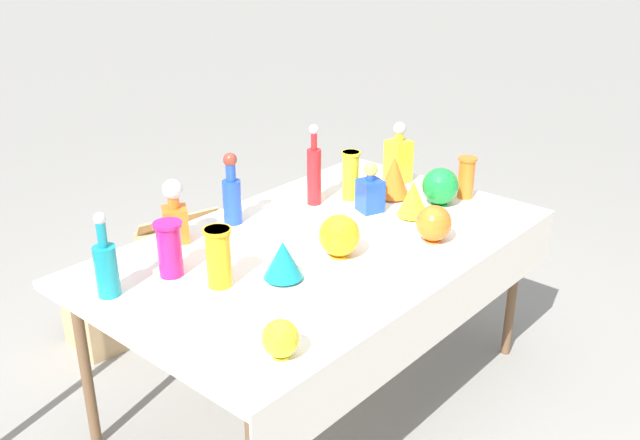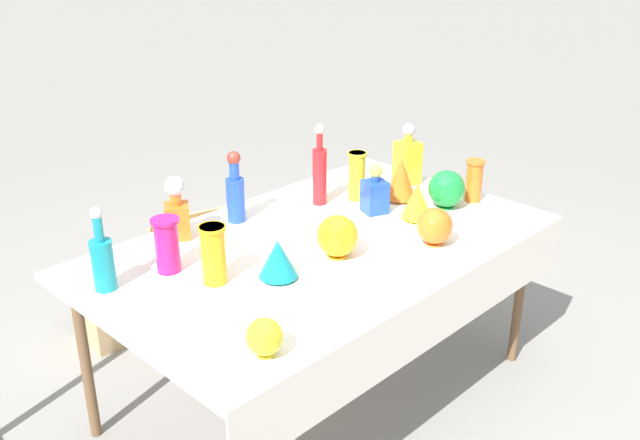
# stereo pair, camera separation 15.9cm
# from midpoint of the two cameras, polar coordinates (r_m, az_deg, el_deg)

# --- Properties ---
(ground_plane) EXTENTS (40.00, 40.00, 0.00)m
(ground_plane) POSITION_cam_midpoint_polar(r_m,az_deg,el_deg) (3.33, 1.41, -13.72)
(ground_plane) COLOR gray
(display_table) EXTENTS (1.90, 1.16, 0.76)m
(display_table) POSITION_cam_midpoint_polar(r_m,az_deg,el_deg) (2.94, 1.95, -2.84)
(display_table) COLOR white
(display_table) RESTS_ON ground
(tall_bottle_0) EXTENTS (0.08, 0.08, 0.32)m
(tall_bottle_0) POSITION_cam_midpoint_polar(r_m,az_deg,el_deg) (3.10, -5.33, 2.22)
(tall_bottle_0) COLOR blue
(tall_bottle_0) RESTS_ON display_table
(tall_bottle_1) EXTENTS (0.07, 0.07, 0.38)m
(tall_bottle_1) POSITION_cam_midpoint_polar(r_m,az_deg,el_deg) (3.27, 1.37, 3.87)
(tall_bottle_1) COLOR red
(tall_bottle_1) RESTS_ON display_table
(tall_bottle_2) EXTENTS (0.08, 0.08, 0.32)m
(tall_bottle_2) POSITION_cam_midpoint_polar(r_m,az_deg,el_deg) (2.62, -15.36, -3.09)
(tall_bottle_2) COLOR teal
(tall_bottle_2) RESTS_ON display_table
(square_decanter_0) EXTENTS (0.13, 0.13, 0.23)m
(square_decanter_0) POSITION_cam_midpoint_polar(r_m,az_deg,el_deg) (3.21, 5.83, 2.18)
(square_decanter_0) COLOR blue
(square_decanter_0) RESTS_ON display_table
(square_decanter_1) EXTENTS (0.14, 0.14, 0.27)m
(square_decanter_1) POSITION_cam_midpoint_polar(r_m,az_deg,el_deg) (2.97, -9.91, 0.75)
(square_decanter_1) COLOR orange
(square_decanter_1) RESTS_ON display_table
(square_decanter_2) EXTENTS (0.13, 0.13, 0.31)m
(square_decanter_2) POSITION_cam_midpoint_polar(r_m,az_deg,el_deg) (3.57, 8.29, 4.83)
(square_decanter_2) COLOR yellow
(square_decanter_2) RESTS_ON display_table
(slender_vase_0) EXTENTS (0.09, 0.09, 0.23)m
(slender_vase_0) POSITION_cam_midpoint_polar(r_m,az_deg,el_deg) (3.34, 4.34, 3.62)
(slender_vase_0) COLOR yellow
(slender_vase_0) RESTS_ON display_table
(slender_vase_1) EXTENTS (0.10, 0.10, 0.22)m
(slender_vase_1) POSITION_cam_midpoint_polar(r_m,az_deg,el_deg) (2.59, -6.78, -2.65)
(slender_vase_1) COLOR orange
(slender_vase_1) RESTS_ON display_table
(slender_vase_2) EXTENTS (0.09, 0.09, 0.20)m
(slender_vase_2) POSITION_cam_midpoint_polar(r_m,az_deg,el_deg) (3.41, 13.55, 3.17)
(slender_vase_2) COLOR orange
(slender_vase_2) RESTS_ON display_table
(slender_vase_3) EXTENTS (0.11, 0.11, 0.21)m
(slender_vase_3) POSITION_cam_midpoint_polar(r_m,az_deg,el_deg) (2.70, -10.51, -1.87)
(slender_vase_3) COLOR #C61972
(slender_vase_3) RESTS_ON display_table
(fluted_vase_0) EXTENTS (0.15, 0.15, 0.16)m
(fluted_vase_0) POSITION_cam_midpoint_polar(r_m,az_deg,el_deg) (2.62, -1.65, -3.13)
(fluted_vase_0) COLOR teal
(fluted_vase_0) RESTS_ON display_table
(fluted_vase_1) EXTENTS (0.15, 0.15, 0.21)m
(fluted_vase_1) POSITION_cam_midpoint_polar(r_m,az_deg,el_deg) (3.36, 7.82, 3.32)
(fluted_vase_1) COLOR orange
(fluted_vase_1) RESTS_ON display_table
(fluted_vase_2) EXTENTS (0.14, 0.14, 0.17)m
(fluted_vase_2) POSITION_cam_midpoint_polar(r_m,az_deg,el_deg) (3.15, 9.22, 1.53)
(fluted_vase_2) COLOR yellow
(fluted_vase_2) RESTS_ON display_table
(round_bowl_0) EXTENTS (0.17, 0.17, 0.17)m
(round_bowl_0) POSITION_cam_midpoint_polar(r_m,az_deg,el_deg) (2.78, 3.05, -1.31)
(round_bowl_0) COLOR orange
(round_bowl_0) RESTS_ON display_table
(round_bowl_1) EXTENTS (0.15, 0.15, 0.16)m
(round_bowl_1) POSITION_cam_midpoint_polar(r_m,az_deg,el_deg) (2.93, 10.71, -0.50)
(round_bowl_1) COLOR orange
(round_bowl_1) RESTS_ON display_table
(round_bowl_2) EXTENTS (0.12, 0.12, 0.13)m
(round_bowl_2) POSITION_cam_midpoint_polar(r_m,az_deg,el_deg) (2.19, -2.36, -9.36)
(round_bowl_2) COLOR yellow
(round_bowl_2) RESTS_ON display_table
(round_bowl_3) EXTENTS (0.17, 0.17, 0.18)m
(round_bowl_3) POSITION_cam_midpoint_polar(r_m,az_deg,el_deg) (3.31, 11.46, 2.44)
(round_bowl_3) COLOR #198C38
(round_bowl_3) RESTS_ON display_table
(price_tag_left) EXTENTS (0.05, 0.01, 0.03)m
(price_tag_left) POSITION_cam_midpoint_polar(r_m,az_deg,el_deg) (2.42, 5.07, -7.39)
(price_tag_left) COLOR white
(price_tag_left) RESTS_ON display_table
(price_tag_center) EXTENTS (0.05, 0.02, 0.05)m
(price_tag_center) POSITION_cam_midpoint_polar(r_m,az_deg,el_deg) (3.13, 15.97, -0.65)
(price_tag_center) COLOR white
(price_tag_center) RESTS_ON display_table
(cardboard_box_behind_left) EXTENTS (0.54, 0.33, 0.38)m
(cardboard_box_behind_left) POSITION_cam_midpoint_polar(r_m,az_deg,el_deg) (3.82, -13.64, -6.40)
(cardboard_box_behind_left) COLOR tan
(cardboard_box_behind_left) RESTS_ON ground
(cardboard_box_behind_right) EXTENTS (0.62, 0.50, 0.41)m
(cardboard_box_behind_right) POSITION_cam_midpoint_polar(r_m,az_deg,el_deg) (4.21, -8.13, -2.79)
(cardboard_box_behind_right) COLOR tan
(cardboard_box_behind_right) RESTS_ON ground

